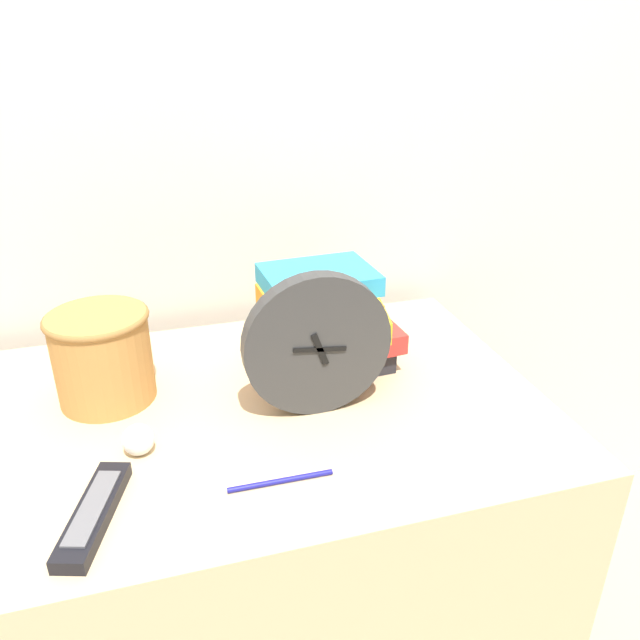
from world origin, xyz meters
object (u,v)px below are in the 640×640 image
object	(u,v)px
crumpled_paper_ball	(138,440)
pen	(281,481)
book_stack	(325,323)
basket	(102,354)
tv_remote	(94,513)
desk_clock	(317,345)

from	to	relation	value
crumpled_paper_ball	pen	bearing A→B (deg)	-34.03
book_stack	crumpled_paper_ball	xyz separation A→B (m)	(-0.34, -0.17, -0.07)
basket	tv_remote	xyz separation A→B (m)	(-0.01, -0.30, -0.07)
pen	basket	bearing A→B (deg)	128.01
tv_remote	pen	bearing A→B (deg)	0.23
crumpled_paper_ball	pen	distance (m)	0.23
tv_remote	desk_clock	bearing A→B (deg)	25.35
book_stack	tv_remote	distance (m)	0.50
desk_clock	pen	world-z (taller)	desk_clock
book_stack	crumpled_paper_ball	world-z (taller)	book_stack
desk_clock	book_stack	size ratio (longest dim) A/B	0.96
desk_clock	crumpled_paper_ball	distance (m)	0.31
tv_remote	crumpled_paper_ball	size ratio (longest dim) A/B	3.97
tv_remote	pen	world-z (taller)	tv_remote
book_stack	crumpled_paper_ball	bearing A→B (deg)	-153.77
basket	pen	xyz separation A→B (m)	(0.23, -0.30, -0.08)
crumpled_paper_ball	basket	bearing A→B (deg)	104.92
crumpled_paper_ball	pen	size ratio (longest dim) A/B	0.32
desk_clock	basket	world-z (taller)	desk_clock
book_stack	tv_remote	xyz separation A→B (m)	(-0.40, -0.30, -0.08)
crumpled_paper_ball	book_stack	bearing A→B (deg)	26.23
book_stack	tv_remote	size ratio (longest dim) A/B	1.33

